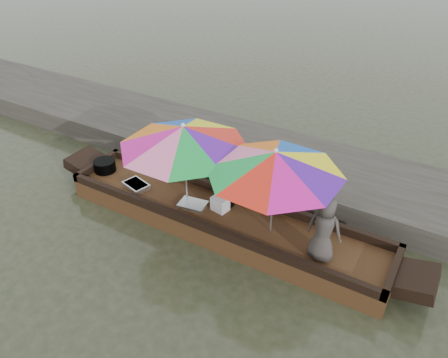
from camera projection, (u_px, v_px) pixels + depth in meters
The scene contains 11 objects.
water at pixel (221, 228), 7.85m from camera, with size 80.00×80.00×0.00m, color #292F1A.
dock at pixel (274, 162), 9.30m from camera, with size 22.00×2.20×0.50m, color #2D2B26.
boat_hull at pixel (221, 221), 7.75m from camera, with size 5.98×1.20×0.35m, color black.
cooking_pot at pixel (105, 166), 8.77m from camera, with size 0.43×0.43×0.23m, color black.
tray_crayfish at pixel (136, 185), 8.30m from camera, with size 0.49×0.34×0.09m, color silver.
tray_scallop at pixel (193, 204), 7.81m from camera, with size 0.49×0.34×0.06m, color silver.
charcoal_grill at pixel (226, 200), 7.85m from camera, with size 0.33×0.33×0.16m, color black.
supply_bag at pixel (220, 204), 7.66m from camera, with size 0.28×0.22×0.26m, color silver.
vendor at pixel (324, 229), 6.42m from camera, with size 0.54×0.36×1.11m, color #3E3734.
umbrella_bow at pixel (185, 164), 7.54m from camera, with size 2.24×2.24×1.55m, color red, non-canonical shape.
umbrella_stern at pixel (273, 192), 6.83m from camera, with size 2.16×2.16×1.55m, color yellow, non-canonical shape.
Camera 1 is at (3.15, -5.22, 5.01)m, focal length 35.00 mm.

